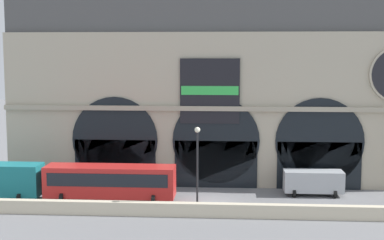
% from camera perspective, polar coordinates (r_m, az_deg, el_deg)
% --- Properties ---
extents(ground_plane, '(200.00, 200.00, 0.00)m').
position_cam_1_polar(ground_plane, '(47.27, 2.32, -8.46)').
color(ground_plane, slate).
extents(quay_parapet_wall, '(90.00, 0.70, 1.08)m').
position_cam_1_polar(quay_parapet_wall, '(42.83, 2.16, -9.35)').
color(quay_parapet_wall, beige).
rests_on(quay_parapet_wall, ground).
extents(station_building, '(40.11, 5.31, 18.37)m').
position_cam_1_polar(station_building, '(53.15, 2.64, 3.00)').
color(station_building, '#B2A891').
rests_on(station_building, ground).
extents(bus_midwest, '(11.00, 3.25, 3.10)m').
position_cam_1_polar(bus_midwest, '(47.21, -8.51, -6.32)').
color(bus_midwest, red).
rests_on(bus_midwest, ground).
extents(van_mideast, '(5.20, 2.48, 2.20)m').
position_cam_1_polar(van_mideast, '(50.19, 12.50, -6.25)').
color(van_mideast, '#ADB2B7').
rests_on(van_mideast, ground).
extents(street_lamp_quayside, '(0.44, 0.44, 6.90)m').
position_cam_1_polar(street_lamp_quayside, '(42.74, 0.56, -4.04)').
color(street_lamp_quayside, black).
rests_on(street_lamp_quayside, ground).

